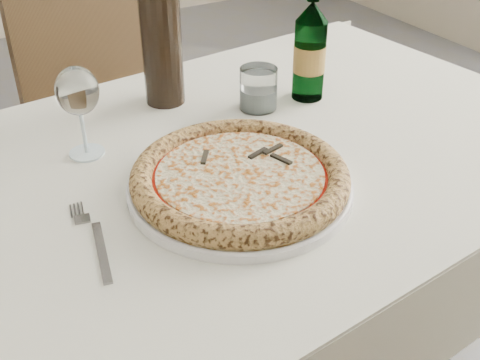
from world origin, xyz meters
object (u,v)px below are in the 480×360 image
(wine_glass, at_px, (78,93))
(wine_bottle, at_px, (161,36))
(pizza, at_px, (240,177))
(tumbler, at_px, (258,91))
(chair_far, at_px, (107,104))
(dining_table, at_px, (212,207))
(beer_bottle, at_px, (310,51))
(plate, at_px, (240,186))

(wine_glass, height_order, wine_bottle, wine_bottle)
(pizza, relative_size, tumbler, 4.13)
(wine_bottle, bearing_deg, chair_far, 87.07)
(wine_glass, bearing_deg, wine_bottle, 31.27)
(dining_table, bearing_deg, wine_bottle, 82.74)
(chair_far, relative_size, beer_bottle, 3.80)
(beer_bottle, xyz_separation_m, wine_bottle, (-0.26, 0.13, 0.04))
(pizza, distance_m, wine_bottle, 0.37)
(pizza, height_order, tumbler, tumbler)
(plate, relative_size, wine_bottle, 1.11)
(beer_bottle, bearing_deg, chair_far, 110.19)
(plate, bearing_deg, dining_table, 90.00)
(dining_table, relative_size, pizza, 4.28)
(plate, bearing_deg, chair_far, 86.13)
(wine_bottle, bearing_deg, tumbler, -39.20)
(tumbler, bearing_deg, pizza, -127.00)
(tumbler, height_order, beer_bottle, beer_bottle)
(chair_far, bearing_deg, wine_bottle, -92.93)
(beer_bottle, height_order, wine_bottle, wine_bottle)
(wine_bottle, bearing_deg, pizza, -95.22)
(chair_far, bearing_deg, pizza, -93.87)
(plate, xyz_separation_m, wine_glass, (-0.17, 0.23, 0.10))
(dining_table, relative_size, chair_far, 1.56)
(tumbler, bearing_deg, plate, -127.00)
(tumbler, bearing_deg, wine_glass, -179.15)
(pizza, bearing_deg, chair_far, 86.13)
(tumbler, bearing_deg, wine_bottle, 140.80)
(plate, bearing_deg, tumbler, 53.00)
(dining_table, bearing_deg, chair_far, 85.62)
(chair_far, distance_m, pizza, 0.89)
(beer_bottle, bearing_deg, dining_table, -156.20)
(plate, relative_size, beer_bottle, 1.43)
(dining_table, xyz_separation_m, beer_bottle, (0.29, 0.13, 0.19))
(dining_table, bearing_deg, wine_glass, 142.74)
(dining_table, height_order, tumbler, tumbler)
(dining_table, relative_size, wine_glass, 9.12)
(wine_glass, bearing_deg, tumbler, 0.85)
(plate, height_order, wine_bottle, wine_bottle)
(dining_table, height_order, wine_glass, wine_glass)
(dining_table, xyz_separation_m, tumbler, (0.18, 0.14, 0.13))
(plate, bearing_deg, wine_glass, 126.62)
(chair_far, bearing_deg, dining_table, -94.38)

